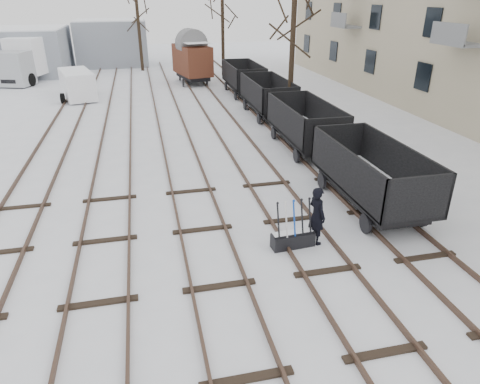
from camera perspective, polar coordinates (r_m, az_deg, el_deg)
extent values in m
plane|color=white|center=(11.34, -2.77, -12.54)|extent=(120.00, 120.00, 0.00)
cube|color=black|center=(24.44, -24.85, 6.41)|extent=(0.07, 52.00, 0.15)
cube|color=black|center=(24.18, -21.53, 6.80)|extent=(0.07, 52.00, 0.15)
cube|color=black|center=(23.98, -17.83, 7.21)|extent=(0.07, 52.00, 0.15)
cube|color=black|center=(23.89, -14.39, 7.57)|extent=(0.07, 52.00, 0.15)
cube|color=black|center=(12.96, -17.74, -8.43)|extent=(1.90, 0.20, 0.08)
cube|color=black|center=(23.89, -10.62, 7.93)|extent=(0.07, 52.00, 0.15)
cube|color=black|center=(23.98, -7.17, 8.22)|extent=(0.07, 52.00, 0.15)
cube|color=black|center=(12.95, -4.38, -7.17)|extent=(1.90, 0.20, 0.08)
cube|color=black|center=(24.17, -3.44, 8.51)|extent=(0.07, 52.00, 0.15)
cube|color=black|center=(24.44, -0.09, 8.74)|extent=(0.07, 52.00, 0.15)
cube|color=black|center=(13.63, 8.23, -5.62)|extent=(1.90, 0.20, 0.08)
cube|color=black|center=(24.82, 3.48, 8.95)|extent=(0.07, 52.00, 0.15)
cube|color=black|center=(25.24, 6.65, 9.10)|extent=(0.07, 52.00, 0.15)
cube|color=black|center=(14.89, 19.13, -4.05)|extent=(1.90, 0.20, 0.08)
cube|color=gray|center=(46.59, -28.33, 16.11)|extent=(10.00, 8.00, 4.00)
cube|color=white|center=(46.42, -28.87, 18.57)|extent=(9.80, 7.84, 0.10)
cube|color=gray|center=(49.17, -16.66, 18.50)|extent=(7.00, 6.00, 4.40)
cube|color=white|center=(49.01, -17.00, 21.10)|extent=(6.86, 5.88, 0.10)
cube|color=black|center=(12.92, 7.05, -6.37)|extent=(1.33, 0.52, 0.44)
cube|color=black|center=(12.80, 7.10, -5.45)|extent=(1.32, 0.40, 0.06)
cube|color=white|center=(12.78, 7.11, -5.30)|extent=(1.27, 0.36, 0.03)
cylinder|color=black|center=(12.38, 5.11, -3.87)|extent=(0.08, 0.32, 1.08)
cylinder|color=silver|center=(12.47, 6.17, -3.70)|extent=(0.08, 0.32, 1.08)
cylinder|color=#0D3EAB|center=(12.56, 7.22, -3.52)|extent=(0.08, 0.32, 1.08)
cylinder|color=black|center=(12.66, 8.25, -3.35)|extent=(0.08, 0.32, 1.08)
cylinder|color=black|center=(12.76, 9.27, -3.18)|extent=(0.08, 0.32, 1.08)
imported|color=black|center=(12.92, 10.20, -3.10)|extent=(0.60, 0.76, 1.82)
cube|color=black|center=(15.75, 16.76, 0.22)|extent=(1.75, 4.81, 0.36)
cube|color=black|center=(15.68, 16.84, 0.83)|extent=(2.19, 5.47, 0.11)
cube|color=black|center=(14.93, 13.66, 3.03)|extent=(0.09, 5.47, 1.46)
cube|color=black|center=(15.94, 20.46, 3.55)|extent=(0.09, 5.47, 1.46)
cube|color=white|center=(15.64, 16.88, 1.13)|extent=(1.97, 5.25, 0.05)
cylinder|color=black|center=(14.05, 16.39, -4.08)|extent=(0.11, 0.64, 0.64)
cylinder|color=black|center=(17.71, 16.84, 2.03)|extent=(0.11, 0.64, 0.64)
cube|color=black|center=(21.14, 8.54, 7.32)|extent=(1.75, 4.81, 0.36)
cube|color=black|center=(21.09, 8.57, 7.79)|extent=(2.19, 5.47, 0.11)
cube|color=black|center=(20.53, 5.93, 9.59)|extent=(0.09, 5.47, 1.46)
cube|color=black|center=(21.28, 11.36, 9.78)|extent=(0.09, 5.47, 1.46)
cube|color=white|center=(21.06, 8.58, 8.03)|extent=(1.97, 5.25, 0.05)
cylinder|color=black|center=(19.34, 7.53, 4.84)|extent=(0.11, 0.64, 0.64)
cylinder|color=black|center=(23.13, 9.29, 8.10)|extent=(0.11, 0.64, 0.64)
cube|color=black|center=(26.98, 3.65, 11.38)|extent=(1.75, 4.81, 0.36)
cube|color=black|center=(26.93, 3.66, 11.76)|extent=(2.19, 5.47, 0.11)
cube|color=black|center=(26.50, 1.47, 13.20)|extent=(0.09, 5.47, 1.46)
cube|color=black|center=(27.09, 5.89, 13.34)|extent=(0.09, 5.47, 1.46)
cube|color=white|center=(26.91, 3.67, 11.95)|extent=(1.97, 5.25, 0.05)
cylinder|color=black|center=(25.15, 2.54, 9.76)|extent=(0.11, 0.64, 0.64)
cylinder|color=black|center=(28.95, 4.59, 11.74)|extent=(0.11, 0.64, 0.64)
cube|color=black|center=(33.02, 0.45, 13.94)|extent=(1.75, 4.81, 0.36)
cube|color=black|center=(32.99, 0.46, 14.25)|extent=(2.19, 5.47, 0.11)
cube|color=black|center=(32.64, -1.40, 15.43)|extent=(0.09, 5.47, 1.46)
cube|color=black|center=(33.11, 2.29, 15.55)|extent=(0.09, 5.47, 1.46)
cube|color=white|center=(32.97, 0.46, 14.40)|extent=(1.97, 5.25, 0.05)
cylinder|color=black|center=(31.19, -0.63, 12.77)|extent=(0.11, 0.64, 0.64)
cylinder|color=black|center=(34.98, 1.42, 14.10)|extent=(0.11, 0.64, 0.64)
cube|color=black|center=(37.55, -6.31, 15.11)|extent=(2.46, 4.16, 0.35)
cube|color=#522618|center=(37.35, -6.41, 17.11)|extent=(2.98, 4.76, 2.30)
cube|color=white|center=(37.18, -6.52, 19.34)|extent=(2.73, 4.50, 0.04)
cylinder|color=black|center=(36.11, -7.58, 14.23)|extent=(0.11, 0.62, 0.62)
cylinder|color=black|center=(39.10, -5.09, 15.15)|extent=(0.11, 0.62, 0.62)
cube|color=black|center=(42.73, -25.68, 14.09)|extent=(3.70, 7.93, 0.31)
cube|color=#A2A6AB|center=(39.79, -26.70, 14.49)|extent=(3.04, 2.78, 2.61)
cube|color=white|center=(43.35, -25.86, 16.24)|extent=(4.20, 5.98, 2.93)
cube|color=white|center=(43.21, -26.24, 18.16)|extent=(4.11, 5.87, 0.04)
cylinder|color=black|center=(40.39, -28.01, 13.06)|extent=(0.31, 1.05, 1.05)
cylinder|color=black|center=(45.36, -23.52, 14.90)|extent=(0.31, 1.05, 1.05)
cube|color=white|center=(33.59, -20.87, 13.28)|extent=(2.98, 4.79, 1.82)
cube|color=white|center=(33.44, -21.11, 14.83)|extent=(2.91, 4.68, 0.04)
cylinder|color=black|center=(32.47, -22.57, 11.46)|extent=(0.22, 0.71, 0.71)
cylinder|color=black|center=(34.98, -18.95, 12.86)|extent=(0.22, 0.71, 0.71)
cylinder|color=black|center=(25.64, 6.89, 16.74)|extent=(0.30, 0.30, 6.63)
cylinder|color=black|center=(44.51, -13.25, 19.65)|extent=(0.30, 0.30, 6.52)
cylinder|color=black|center=(40.76, -2.31, 20.29)|extent=(0.30, 0.30, 7.20)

